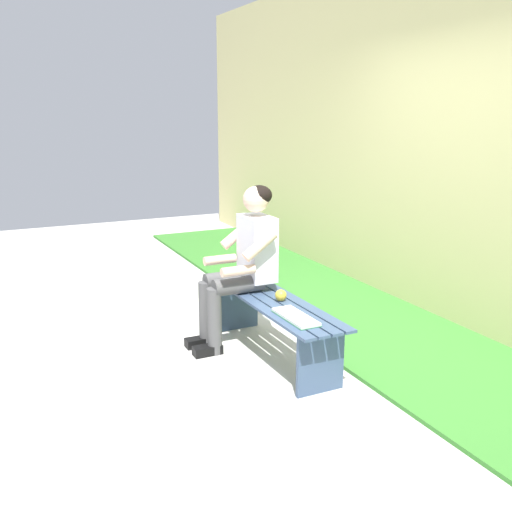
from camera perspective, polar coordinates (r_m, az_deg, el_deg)
ground_plane at (r=4.98m, az=-13.76°, el=-7.78°), size 10.00×7.00×0.04m
grass_strip at (r=5.00m, az=12.95°, el=-7.22°), size 9.00×1.48×0.03m
brick_wall at (r=5.52m, az=16.63°, el=11.43°), size 9.50×0.24×3.20m
bench_near at (r=4.33m, az=1.80°, el=-5.75°), size 1.53×0.40×0.45m
person_seated at (r=4.47m, az=-1.29°, el=-0.34°), size 0.50×0.69×1.25m
apple at (r=4.26m, az=2.45°, el=-3.86°), size 0.08×0.08×0.08m
book_open at (r=3.92m, az=3.90°, el=-6.02°), size 0.41×0.16×0.02m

